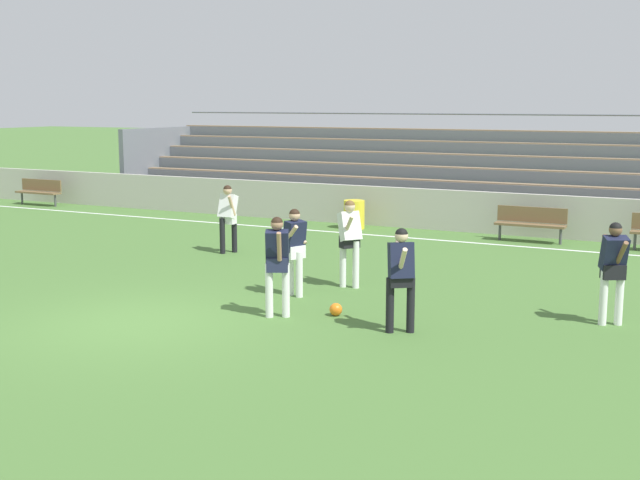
# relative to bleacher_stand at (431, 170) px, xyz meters

# --- Properties ---
(ground_plane) EXTENTS (160.00, 160.00, 0.00)m
(ground_plane) POSITION_rel_bleacher_stand_xyz_m (0.09, -15.01, -1.39)
(ground_plane) COLOR #477033
(field_line_sideline) EXTENTS (44.00, 0.12, 0.01)m
(field_line_sideline) POSITION_rel_bleacher_stand_xyz_m (0.09, -4.96, -1.39)
(field_line_sideline) COLOR white
(field_line_sideline) RESTS_ON ground
(sideline_wall) EXTENTS (48.00, 0.16, 1.15)m
(sideline_wall) POSITION_rel_bleacher_stand_xyz_m (0.09, -3.28, -0.82)
(sideline_wall) COLOR #BCB7AD
(sideline_wall) RESTS_ON ground
(bleacher_stand) EXTENTS (21.89, 4.63, 3.20)m
(bleacher_stand) POSITION_rel_bleacher_stand_xyz_m (0.00, 0.00, 0.00)
(bleacher_stand) COLOR #897051
(bleacher_stand) RESTS_ON ground
(bench_far_left) EXTENTS (1.80, 0.40, 0.90)m
(bench_far_left) POSITION_rel_bleacher_stand_xyz_m (4.13, -4.12, -0.85)
(bench_far_left) COLOR brown
(bench_far_left) RESTS_ON ground
(bench_near_wall_gap) EXTENTS (1.80, 0.40, 0.90)m
(bench_near_wall_gap) POSITION_rel_bleacher_stand_xyz_m (-12.95, -4.12, -0.85)
(bench_near_wall_gap) COLOR brown
(bench_near_wall_gap) RESTS_ON ground
(trash_bin) EXTENTS (0.60, 0.60, 0.82)m
(trash_bin) POSITION_rel_bleacher_stand_xyz_m (-0.87, -4.13, -0.99)
(trash_bin) COLOR yellow
(trash_bin) RESTS_ON ground
(player_dark_trailing_run) EXTENTS (0.48, 0.74, 1.67)m
(player_dark_trailing_run) POSITION_rel_bleacher_stand_xyz_m (4.14, -13.59, -0.40)
(player_dark_trailing_run) COLOR black
(player_dark_trailing_run) RESTS_ON ground
(player_dark_on_ball) EXTENTS (0.48, 0.57, 1.71)m
(player_dark_on_ball) POSITION_rel_bleacher_stand_xyz_m (1.95, -13.63, -0.37)
(player_dark_on_ball) COLOR white
(player_dark_on_ball) RESTS_ON ground
(player_white_challenging) EXTENTS (0.44, 0.50, 1.64)m
(player_white_challenging) POSITION_rel_bleacher_stand_xyz_m (-2.02, -8.96, -0.42)
(player_white_challenging) COLOR black
(player_white_challenging) RESTS_ON ground
(player_white_wide_left) EXTENTS (0.53, 0.68, 1.72)m
(player_white_wide_left) POSITION_rel_bleacher_stand_xyz_m (2.11, -11.05, -0.36)
(player_white_wide_left) COLOR white
(player_white_wide_left) RESTS_ON ground
(player_dark_pressing_high) EXTENTS (0.43, 0.61, 1.65)m
(player_dark_pressing_high) POSITION_rel_bleacher_stand_xyz_m (1.50, -12.17, -0.41)
(player_dark_pressing_high) COLOR white
(player_dark_pressing_high) RESTS_ON ground
(player_dark_dropping_back) EXTENTS (0.50, 0.68, 1.69)m
(player_dark_dropping_back) POSITION_rel_bleacher_stand_xyz_m (7.06, -11.64, -0.38)
(player_dark_dropping_back) COLOR white
(player_dark_dropping_back) RESTS_ON ground
(soccer_ball) EXTENTS (0.22, 0.22, 0.22)m
(soccer_ball) POSITION_rel_bleacher_stand_xyz_m (2.80, -13.12, -1.28)
(soccer_ball) COLOR orange
(soccer_ball) RESTS_ON ground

